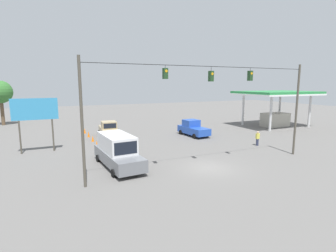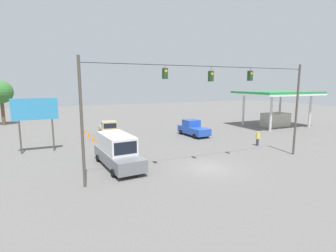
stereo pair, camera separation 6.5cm
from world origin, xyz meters
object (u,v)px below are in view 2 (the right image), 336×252
(pickup_truck_tan_withflow_far, at_px, (109,129))
(pickup_truck_blue_oncoming_far, at_px, (193,129))
(traffic_cone_nearest, at_px, (106,158))
(pedestrian, at_px, (258,139))
(traffic_cone_second, at_px, (101,150))
(gas_station, at_px, (277,101))
(roadside_billboard, at_px, (35,113))
(box_truck_grey_parked_shoulder, at_px, (117,151))
(tree_horizon_left, at_px, (1,92))
(traffic_cone_farthest, at_px, (85,131))
(overhead_signal_span, at_px, (210,103))
(traffic_cone_fifth, at_px, (89,134))
(traffic_cone_third, at_px, (97,144))
(traffic_cone_fourth, at_px, (93,138))

(pickup_truck_tan_withflow_far, bearing_deg, pickup_truck_blue_oncoming_far, 158.88)
(traffic_cone_nearest, height_order, pedestrian, pedestrian)
(traffic_cone_second, bearing_deg, gas_station, -169.51)
(pickup_truck_blue_oncoming_far, relative_size, roadside_billboard, 0.94)
(pickup_truck_blue_oncoming_far, relative_size, traffic_cone_nearest, 7.01)
(box_truck_grey_parked_shoulder, relative_size, tree_horizon_left, 0.96)
(traffic_cone_farthest, xyz_separation_m, gas_station, (-29.43, 6.69, 3.82))
(overhead_signal_span, xyz_separation_m, box_truck_grey_parked_shoulder, (6.89, -3.56, -4.07))
(pickup_truck_blue_oncoming_far, bearing_deg, traffic_cone_fifth, -20.57)
(tree_horizon_left, bearing_deg, traffic_cone_third, 117.22)
(pickup_truck_tan_withflow_far, relative_size, pedestrian, 3.30)
(roadside_billboard, distance_m, tree_horizon_left, 23.23)
(box_truck_grey_parked_shoulder, xyz_separation_m, pedestrian, (-16.30, -0.79, -0.53))
(traffic_cone_farthest, bearing_deg, overhead_signal_span, 110.19)
(pickup_truck_tan_withflow_far, height_order, tree_horizon_left, tree_horizon_left)
(traffic_cone_fifth, bearing_deg, pickup_truck_tan_withflow_far, 161.83)
(overhead_signal_span, bearing_deg, pickup_truck_blue_oncoming_far, -114.46)
(overhead_signal_span, xyz_separation_m, pedestrian, (-9.41, -4.35, -4.61))
(box_truck_grey_parked_shoulder, distance_m, gas_station, 30.68)
(traffic_cone_second, bearing_deg, traffic_cone_third, -91.03)
(traffic_cone_farthest, bearing_deg, pickup_truck_blue_oncoming_far, 149.11)
(pickup_truck_tan_withflow_far, bearing_deg, traffic_cone_fourth, 42.02)
(pickup_truck_blue_oncoming_far, height_order, roadside_billboard, roadside_billboard)
(traffic_cone_fifth, bearing_deg, tree_horizon_left, -54.79)
(traffic_cone_nearest, xyz_separation_m, gas_station, (-29.52, -8.62, 3.82))
(traffic_cone_third, distance_m, traffic_cone_fifth, 6.19)
(traffic_cone_nearest, xyz_separation_m, roadside_billboard, (5.66, -6.49, 3.72))
(tree_horizon_left, bearing_deg, pedestrian, 133.90)
(traffic_cone_fourth, distance_m, tree_horizon_left, 23.42)
(pickup_truck_blue_oncoming_far, distance_m, traffic_cone_farthest, 15.33)
(traffic_cone_nearest, distance_m, traffic_cone_second, 3.18)
(overhead_signal_span, bearing_deg, roadside_billboard, -41.05)
(traffic_cone_second, bearing_deg, box_truck_grey_parked_shoulder, 96.52)
(pickup_truck_tan_withflow_far, relative_size, tree_horizon_left, 0.72)
(pickup_truck_tan_withflow_far, relative_size, traffic_cone_farthest, 7.35)
(box_truck_grey_parked_shoulder, height_order, tree_horizon_left, tree_horizon_left)
(roadside_billboard, relative_size, tree_horizon_left, 0.74)
(roadside_billboard, bearing_deg, traffic_cone_third, 176.65)
(overhead_signal_span, height_order, traffic_cone_second, overhead_signal_span)
(gas_station, distance_m, tree_horizon_left, 45.80)
(gas_station, bearing_deg, pickup_truck_tan_withflow_far, -6.18)
(overhead_signal_span, distance_m, traffic_cone_fourth, 16.90)
(pickup_truck_blue_oncoming_far, bearing_deg, traffic_cone_second, 18.05)
(pickup_truck_tan_withflow_far, bearing_deg, overhead_signal_span, 106.45)
(traffic_cone_fourth, bearing_deg, pickup_truck_tan_withflow_far, -137.98)
(pickup_truck_tan_withflow_far, xyz_separation_m, box_truck_grey_parked_shoulder, (2.00, 12.99, 0.38))
(box_truck_grey_parked_shoulder, bearing_deg, pickup_truck_blue_oncoming_far, -144.64)
(traffic_cone_second, distance_m, pedestrian, 17.27)
(gas_station, bearing_deg, traffic_cone_third, 4.82)
(pickup_truck_blue_oncoming_far, distance_m, pedestrian, 8.94)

